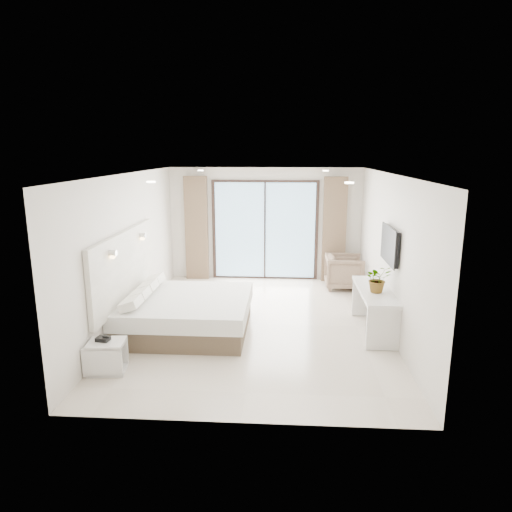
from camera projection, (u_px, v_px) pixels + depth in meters
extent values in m
plane|color=beige|center=(257.00, 324.00, 8.31)|extent=(6.20, 6.20, 0.00)
cube|color=silver|center=(265.00, 224.00, 11.02)|extent=(4.60, 0.02, 2.70)
cube|color=silver|center=(240.00, 313.00, 4.99)|extent=(4.60, 0.02, 2.70)
cube|color=silver|center=(129.00, 250.00, 8.15)|extent=(0.02, 6.20, 2.70)
cube|color=silver|center=(390.00, 254.00, 7.86)|extent=(0.02, 6.20, 2.70)
cube|color=white|center=(257.00, 174.00, 7.70)|extent=(4.60, 6.20, 0.02)
cube|color=white|center=(125.00, 266.00, 7.83)|extent=(0.08, 3.00, 1.20)
cube|color=black|center=(391.00, 245.00, 7.61)|extent=(0.06, 1.00, 0.58)
cube|color=black|center=(388.00, 245.00, 7.61)|extent=(0.02, 1.04, 0.62)
cube|color=black|center=(265.00, 230.00, 11.02)|extent=(2.56, 0.04, 2.42)
cube|color=#98CDF4|center=(265.00, 231.00, 10.99)|extent=(2.40, 0.01, 2.30)
cube|color=brown|center=(197.00, 228.00, 11.01)|extent=(0.55, 0.14, 2.50)
cube|color=brown|center=(334.00, 230.00, 10.80)|extent=(0.55, 0.14, 2.50)
cylinder|color=white|center=(151.00, 182.00, 6.03)|extent=(0.12, 0.12, 0.02)
cylinder|color=white|center=(349.00, 183.00, 5.87)|extent=(0.12, 0.12, 0.02)
cylinder|color=white|center=(201.00, 170.00, 9.53)|extent=(0.12, 0.12, 0.02)
cylinder|color=white|center=(326.00, 171.00, 9.37)|extent=(0.12, 0.12, 0.02)
cube|color=brown|center=(187.00, 321.00, 7.98)|extent=(2.08, 1.98, 0.33)
cube|color=white|center=(187.00, 305.00, 7.92)|extent=(2.16, 2.06, 0.27)
cube|color=white|center=(131.00, 306.00, 7.26)|extent=(0.28, 0.42, 0.14)
cube|color=white|center=(140.00, 297.00, 7.69)|extent=(0.28, 0.42, 0.14)
cube|color=white|center=(148.00, 289.00, 8.14)|extent=(0.28, 0.42, 0.14)
cube|color=white|center=(155.00, 282.00, 8.57)|extent=(0.28, 0.42, 0.14)
cube|color=silver|center=(106.00, 343.00, 6.42)|extent=(0.55, 0.47, 0.05)
cube|color=silver|center=(108.00, 370.00, 6.52)|extent=(0.55, 0.47, 0.05)
cube|color=silver|center=(102.00, 363.00, 6.29)|extent=(0.50, 0.10, 0.41)
cube|color=silver|center=(112.00, 351.00, 6.65)|extent=(0.50, 0.10, 0.41)
cube|color=black|center=(103.00, 339.00, 6.43)|extent=(0.20, 0.16, 0.06)
cube|color=silver|center=(375.00, 291.00, 7.81)|extent=(0.54, 1.72, 0.06)
cube|color=silver|center=(383.00, 329.00, 7.14)|extent=(0.52, 0.06, 0.71)
cube|color=silver|center=(366.00, 298.00, 8.65)|extent=(0.52, 0.06, 0.71)
imported|color=#33662D|center=(378.00, 282.00, 7.61)|extent=(0.51, 0.55, 0.36)
imported|color=#816454|center=(344.00, 270.00, 10.41)|extent=(0.78, 0.83, 0.84)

